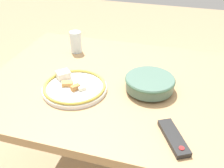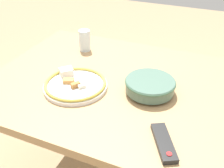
{
  "view_description": "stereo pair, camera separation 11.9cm",
  "coord_description": "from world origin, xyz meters",
  "px_view_note": "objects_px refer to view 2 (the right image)",
  "views": [
    {
      "loc": [
        -0.24,
        1.03,
        1.45
      ],
      "look_at": [
        0.04,
        0.07,
        0.8
      ],
      "focal_mm": 42.0,
      "sensor_mm": 36.0,
      "label": 1
    },
    {
      "loc": [
        -0.36,
        0.99,
        1.45
      ],
      "look_at": [
        0.04,
        0.07,
        0.8
      ],
      "focal_mm": 42.0,
      "sensor_mm": 36.0,
      "label": 2
    }
  ],
  "objects_px": {
    "food_plate": "(75,84)",
    "noodle_bowl": "(150,85)",
    "tv_remote": "(164,142)",
    "drinking_glass": "(85,40)"
  },
  "relations": [
    {
      "from": "food_plate",
      "to": "drinking_glass",
      "type": "bearing_deg",
      "value": -68.52
    },
    {
      "from": "food_plate",
      "to": "noodle_bowl",
      "type": "bearing_deg",
      "value": -164.01
    },
    {
      "from": "noodle_bowl",
      "to": "tv_remote",
      "type": "distance_m",
      "value": 0.32
    },
    {
      "from": "food_plate",
      "to": "drinking_glass",
      "type": "relative_size",
      "value": 2.41
    },
    {
      "from": "drinking_glass",
      "to": "food_plate",
      "type": "bearing_deg",
      "value": 111.48
    },
    {
      "from": "food_plate",
      "to": "tv_remote",
      "type": "relative_size",
      "value": 1.61
    },
    {
      "from": "noodle_bowl",
      "to": "drinking_glass",
      "type": "height_order",
      "value": "drinking_glass"
    },
    {
      "from": "noodle_bowl",
      "to": "tv_remote",
      "type": "xyz_separation_m",
      "value": [
        -0.14,
        0.29,
        -0.03
      ]
    },
    {
      "from": "noodle_bowl",
      "to": "drinking_glass",
      "type": "distance_m",
      "value": 0.56
    },
    {
      "from": "food_plate",
      "to": "tv_remote",
      "type": "xyz_separation_m",
      "value": [
        -0.47,
        0.19,
        -0.01
      ]
    }
  ]
}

